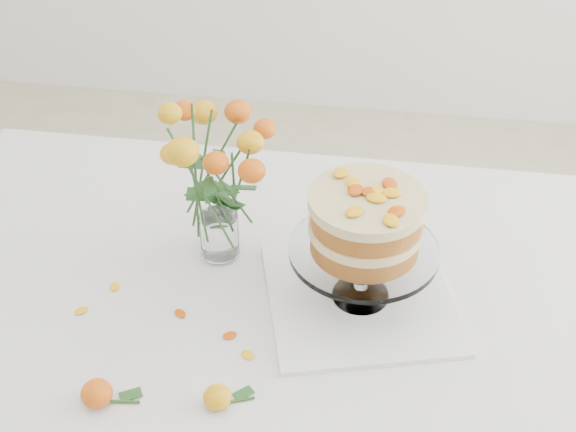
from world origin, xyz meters
name	(u,v)px	position (x,y,z in m)	size (l,w,h in m)	color
table	(256,315)	(0.00, 0.00, 0.67)	(1.43, 0.93, 0.76)	tan
napkin	(360,298)	(0.20, -0.01, 0.76)	(0.33, 0.33, 0.01)	white
cake_stand	(365,228)	(0.20, -0.01, 0.93)	(0.27, 0.27, 0.24)	silver
rose_vase	(214,161)	(-0.08, 0.07, 0.98)	(0.27, 0.27, 0.38)	silver
loose_rose_near	(217,397)	(-0.01, -0.29, 0.78)	(0.08, 0.05, 0.04)	#F1A614
loose_rose_far	(97,393)	(-0.20, -0.31, 0.78)	(0.09, 0.05, 0.04)	#C25809
stray_petal_a	(180,314)	(-0.12, -0.10, 0.76)	(0.03, 0.02, 0.00)	#FFB310
stray_petal_b	(230,336)	(-0.02, -0.14, 0.76)	(0.03, 0.02, 0.00)	#FFB310
stray_petal_c	(248,355)	(0.02, -0.18, 0.76)	(0.03, 0.02, 0.00)	#FFB310
stray_petal_d	(115,287)	(-0.26, -0.05, 0.76)	(0.03, 0.02, 0.00)	#FFB310
stray_petal_e	(81,311)	(-0.30, -0.12, 0.76)	(0.03, 0.02, 0.00)	#FFB310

